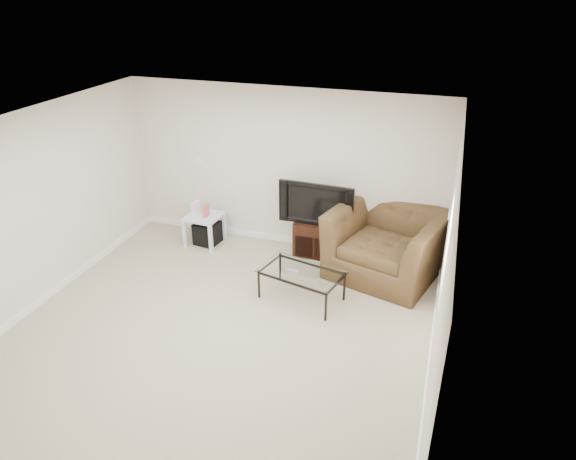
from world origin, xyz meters
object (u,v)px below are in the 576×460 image
(tv_stand, at_px, (318,237))
(coffee_table, at_px, (301,285))
(television, at_px, (318,202))
(side_table, at_px, (205,229))
(subwoofer, at_px, (207,233))
(recliner, at_px, (387,233))

(tv_stand, bearing_deg, coffee_table, -83.78)
(television, xyz_separation_m, coffee_table, (0.13, -1.25, -0.68))
(side_table, xyz_separation_m, subwoofer, (0.03, 0.02, -0.07))
(subwoofer, bearing_deg, side_table, -149.09)
(television, bearing_deg, tv_stand, 91.64)
(recliner, xyz_separation_m, coffee_table, (-0.95, -1.00, -0.44))
(tv_stand, xyz_separation_m, subwoofer, (-1.78, -0.21, -0.10))
(recliner, bearing_deg, side_table, -165.33)
(subwoofer, distance_m, recliner, 2.90)
(tv_stand, relative_size, coffee_table, 0.62)
(subwoofer, height_order, coffee_table, coffee_table)
(tv_stand, relative_size, subwoofer, 1.88)
(coffee_table, bearing_deg, television, 95.77)
(subwoofer, relative_size, coffee_table, 0.33)
(side_table, height_order, subwoofer, side_table)
(subwoofer, height_order, recliner, recliner)
(tv_stand, distance_m, subwoofer, 1.80)
(side_table, height_order, recliner, recliner)
(side_table, bearing_deg, subwoofer, 30.91)
(television, relative_size, recliner, 0.71)
(tv_stand, height_order, side_table, tv_stand)
(recliner, bearing_deg, coffee_table, -117.84)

